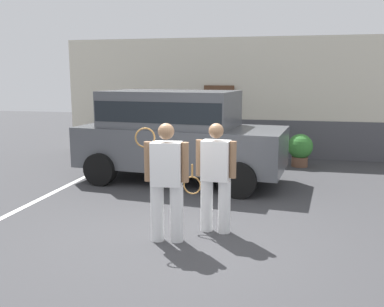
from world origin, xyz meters
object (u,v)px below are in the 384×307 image
tennis_player_man (166,181)px  tennis_player_woman (215,177)px  parked_suv (177,131)px  potted_plant_by_porch (300,149)px

tennis_player_man → tennis_player_woman: bearing=-145.3°
tennis_player_woman → tennis_player_man: bearing=44.8°
parked_suv → tennis_player_woman: size_ratio=2.83×
tennis_player_man → tennis_player_woman: (0.62, 0.53, -0.03)m
tennis_player_woman → potted_plant_by_porch: (1.39, 5.27, -0.39)m
parked_suv → tennis_player_man: bearing=-71.8°
tennis_player_woman → parked_suv: bearing=-61.0°
tennis_player_woman → potted_plant_by_porch: bearing=-100.5°
parked_suv → tennis_player_man: size_ratio=2.76×
tennis_player_man → potted_plant_by_porch: (2.02, 5.79, -0.42)m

